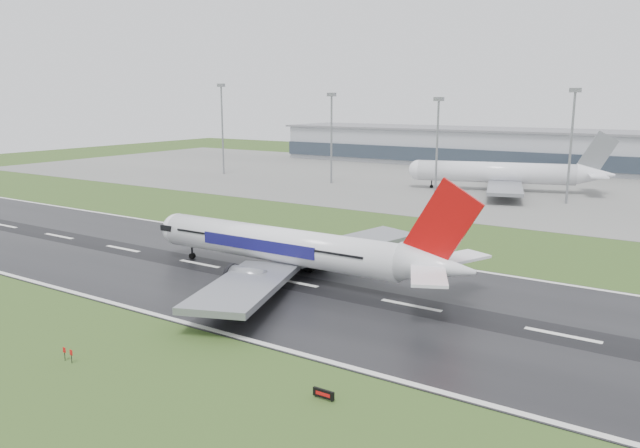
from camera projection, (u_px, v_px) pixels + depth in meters
The scene contains 11 objects.
ground at pixel (294, 283), 95.04m from camera, with size 520.00×520.00×0.00m, color #2D491A.
runway at pixel (294, 283), 95.03m from camera, with size 400.00×45.00×0.10m, color black.
apron at pixel (515, 187), 197.89m from camera, with size 400.00×130.00×0.08m, color slate.
terminal at pixel (558, 151), 245.75m from camera, with size 240.00×36.00×15.00m, color #989CA3.
main_airliner at pixel (297, 226), 95.43m from camera, with size 57.63×54.89×17.01m, color white, non-canonical shape.
parked_airliner at pixel (504, 162), 187.56m from camera, with size 62.11×57.82×18.20m, color white, non-canonical shape.
runway_sign at pixel (324, 394), 58.09m from camera, with size 2.30×0.26×1.04m, color black, non-canonical shape.
floodmast_0 at pixel (222, 131), 228.93m from camera, with size 0.64×0.64×32.50m, color gray.
floodmast_1 at pixel (331, 141), 203.63m from camera, with size 0.64×0.64×28.95m, color gray.
floodmast_2 at pixel (437, 147), 183.82m from camera, with size 0.64×0.64×27.51m, color gray.
floodmast_3 at pixel (571, 149), 163.37m from camera, with size 0.64×0.64×29.83m, color gray.
Camera 1 is at (52.93, -74.40, 28.23)m, focal length 34.16 mm.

